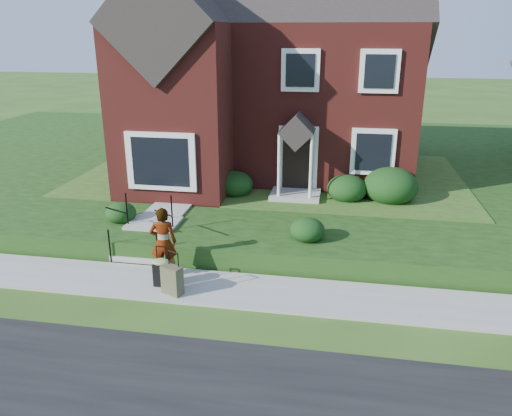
% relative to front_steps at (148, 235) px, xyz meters
% --- Properties ---
extents(ground, '(120.00, 120.00, 0.00)m').
position_rel_front_steps_xyz_m(ground, '(2.50, -1.84, -0.47)').
color(ground, '#2D5119').
rests_on(ground, ground).
extents(sidewalk, '(60.00, 1.60, 0.08)m').
position_rel_front_steps_xyz_m(sidewalk, '(2.50, -1.84, -0.43)').
color(sidewalk, '#9E9B93').
rests_on(sidewalk, ground).
extents(terrace, '(44.00, 20.00, 0.60)m').
position_rel_front_steps_xyz_m(terrace, '(6.50, 9.06, -0.17)').
color(terrace, '#15390F').
rests_on(terrace, ground).
extents(walkway, '(1.20, 6.00, 0.06)m').
position_rel_front_steps_xyz_m(walkway, '(0.00, 3.16, 0.16)').
color(walkway, '#9E9B93').
rests_on(walkway, terrace).
extents(main_house, '(10.40, 10.20, 9.40)m').
position_rel_front_steps_xyz_m(main_house, '(2.29, 7.76, 4.79)').
color(main_house, maroon).
rests_on(main_house, terrace).
extents(front_steps, '(1.40, 2.02, 1.50)m').
position_rel_front_steps_xyz_m(front_steps, '(0.00, 0.00, 0.00)').
color(front_steps, '#9E9B93').
rests_on(front_steps, ground).
extents(foundation_shrubs, '(10.08, 4.98, 1.20)m').
position_rel_front_steps_xyz_m(foundation_shrubs, '(3.57, 3.33, 0.62)').
color(foundation_shrubs, black).
rests_on(foundation_shrubs, terrace).
extents(woman, '(0.71, 0.53, 1.76)m').
position_rel_front_steps_xyz_m(woman, '(1.01, -1.48, 0.49)').
color(woman, '#999999').
rests_on(woman, sidewalk).
extents(suitcase_black, '(0.41, 0.33, 0.99)m').
position_rel_front_steps_xyz_m(suitcase_black, '(1.11, -2.00, -0.01)').
color(suitcase_black, black).
rests_on(suitcase_black, sidewalk).
extents(suitcase_olive, '(0.53, 0.42, 1.02)m').
position_rel_front_steps_xyz_m(suitcase_olive, '(1.48, -2.32, -0.05)').
color(suitcase_olive, '#4F4E34').
rests_on(suitcase_olive, sidewalk).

